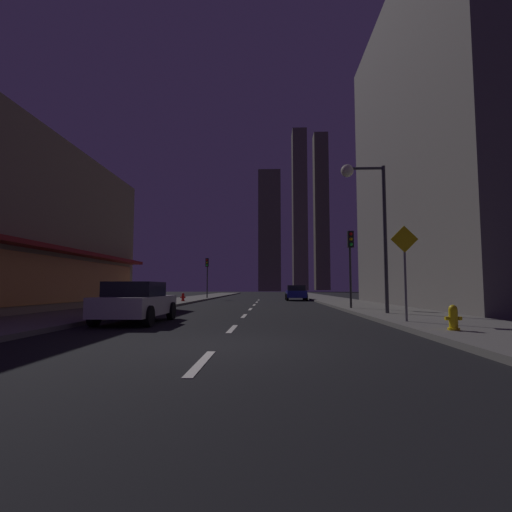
{
  "coord_description": "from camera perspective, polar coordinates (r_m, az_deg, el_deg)",
  "views": [
    {
      "loc": [
        1.16,
        -8.46,
        1.26
      ],
      "look_at": [
        0.0,
        22.19,
        3.77
      ],
      "focal_mm": 26.89,
      "sensor_mm": 36.0,
      "label": 1
    }
  ],
  "objects": [
    {
      "name": "traffic_light_far_left",
      "position": [
        40.6,
        -7.28,
        -1.91
      ],
      "size": [
        0.32,
        0.48,
        4.2
      ],
      "color": "#2D2D2D",
      "rests_on": "sidewalk_left"
    },
    {
      "name": "lane_marking_center",
      "position": [
        22.12,
        -0.85,
        -7.92
      ],
      "size": [
        0.16,
        33.4,
        0.01
      ],
      "color": "silver",
      "rests_on": "ground"
    },
    {
      "name": "skyscraper_distant_mid",
      "position": [
        158.39,
        6.51,
        6.84
      ],
      "size": [
        5.76,
        8.95,
        65.6
      ],
      "primitive_type": "cube",
      "color": "#615C49",
      "rests_on": "ground"
    },
    {
      "name": "building_apartment_right",
      "position": [
        29.31,
        30.1,
        14.04
      ],
      "size": [
        11.0,
        20.0,
        20.7
      ],
      "primitive_type": "cube",
      "color": "slate",
      "rests_on": "ground"
    },
    {
      "name": "fire_hydrant_yellow_near",
      "position": [
        11.3,
        27.29,
        -8.24
      ],
      "size": [
        0.42,
        0.3,
        0.65
      ],
      "color": "yellow",
      "rests_on": "sidewalk_right"
    },
    {
      "name": "ground_plane",
      "position": [
        40.49,
        0.53,
        -6.53
      ],
      "size": [
        78.0,
        136.0,
        0.1
      ],
      "primitive_type": "cube",
      "color": "black"
    },
    {
      "name": "street_lamp_right",
      "position": [
        17.81,
        15.98,
        7.85
      ],
      "size": [
        1.96,
        0.56,
        6.58
      ],
      "color": "#38383D",
      "rests_on": "sidewalk_right"
    },
    {
      "name": "pedestrian_crossing_sign",
      "position": [
        13.56,
        21.28,
        -1.15
      ],
      "size": [
        0.91,
        0.08,
        3.15
      ],
      "color": "slate",
      "rests_on": "sidewalk_right"
    },
    {
      "name": "skyscraper_distant_short",
      "position": [
        172.73,
        9.67,
        6.58
      ],
      "size": [
        6.16,
        7.35,
        69.53
      ],
      "primitive_type": "cube",
      "color": "brown",
      "rests_on": "ground"
    },
    {
      "name": "traffic_light_near_right",
      "position": [
        21.38,
        13.87,
        0.65
      ],
      "size": [
        0.32,
        0.48,
        4.2
      ],
      "color": "#2D2D2D",
      "rests_on": "sidewalk_right"
    },
    {
      "name": "sidewalk_left",
      "position": [
        41.29,
        -9.29,
        -6.26
      ],
      "size": [
        4.0,
        76.0,
        0.15
      ],
      "primitive_type": "cube",
      "color": "#605E59",
      "rests_on": "ground"
    },
    {
      "name": "car_parked_far",
      "position": [
        37.1,
        5.96,
        -5.45
      ],
      "size": [
        1.98,
        4.24,
        1.45
      ],
      "color": "navy",
      "rests_on": "ground"
    },
    {
      "name": "skyscraper_distant_tall",
      "position": [
        123.0,
        2.02,
        3.78
      ],
      "size": [
        7.08,
        5.67,
        38.67
      ],
      "primitive_type": "cube",
      "color": "#605B48",
      "rests_on": "ground"
    },
    {
      "name": "sidewalk_right",
      "position": [
        40.89,
        10.44,
        -6.26
      ],
      "size": [
        4.0,
        76.0,
        0.15
      ],
      "primitive_type": "cube",
      "color": "#605E59",
      "rests_on": "ground"
    },
    {
      "name": "fire_hydrant_far_left",
      "position": [
        31.58,
        -10.81,
        -6.05
      ],
      "size": [
        0.42,
        0.3,
        0.65
      ],
      "color": "red",
      "rests_on": "sidewalk_left"
    },
    {
      "name": "car_parked_near",
      "position": [
        14.31,
        -17.37,
        -6.54
      ],
      "size": [
        1.98,
        4.24,
        1.45
      ],
      "color": "silver",
      "rests_on": "ground"
    }
  ]
}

